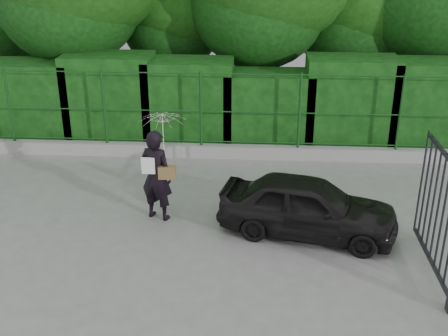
{
  "coord_description": "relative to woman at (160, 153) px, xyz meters",
  "views": [
    {
      "loc": [
        1.73,
        -8.03,
        5.15
      ],
      "look_at": [
        1.14,
        1.3,
        1.1
      ],
      "focal_mm": 45.0,
      "sensor_mm": 36.0,
      "label": 1
    }
  ],
  "objects": [
    {
      "name": "hedge",
      "position": [
        0.19,
        4.09,
        -0.27
      ],
      "size": [
        14.2,
        1.2,
        2.25
      ],
      "color": "black",
      "rests_on": "ground"
    },
    {
      "name": "woman",
      "position": [
        0.0,
        0.0,
        0.0
      ],
      "size": [
        0.95,
        0.86,
        2.08
      ],
      "color": "black",
      "rests_on": "ground"
    },
    {
      "name": "fence",
      "position": [
        0.26,
        3.09,
        -0.12
      ],
      "size": [
        14.13,
        0.06,
        1.8
      ],
      "color": "#134315",
      "rests_on": "kerb"
    },
    {
      "name": "ground",
      "position": [
        0.04,
        -1.41,
        -1.32
      ],
      "size": [
        80.0,
        80.0,
        0.0
      ],
      "primitive_type": "plane",
      "color": "gray"
    },
    {
      "name": "car",
      "position": [
        2.71,
        -0.44,
        -0.78
      ],
      "size": [
        3.38,
        1.96,
        1.08
      ],
      "primitive_type": "imported",
      "rotation": [
        0.0,
        0.0,
        1.34
      ],
      "color": "black",
      "rests_on": "ground"
    },
    {
      "name": "kerb",
      "position": [
        0.04,
        3.09,
        -1.17
      ],
      "size": [
        14.0,
        0.25,
        0.3
      ],
      "primitive_type": "cube",
      "color": "#9E9E99",
      "rests_on": "ground"
    }
  ]
}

